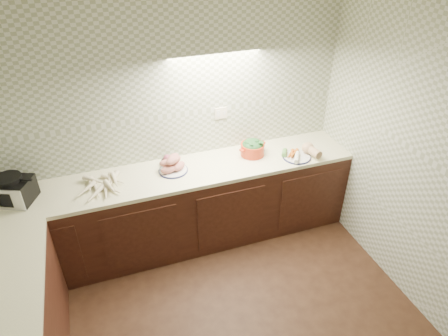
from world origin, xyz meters
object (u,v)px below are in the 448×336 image
object	(u,v)px
sweet_potato_plate	(172,165)
parsnip_pile	(100,187)
dutch_oven	(253,147)
onion_bowl	(169,161)
veg_plate	(302,152)
toaster_oven	(11,190)

from	to	relation	value
sweet_potato_plate	parsnip_pile	bearing A→B (deg)	-172.83
sweet_potato_plate	dutch_oven	xyz separation A→B (m)	(0.85, 0.02, 0.02)
onion_bowl	veg_plate	size ratio (longest dim) A/B	0.43
sweet_potato_plate	veg_plate	distance (m)	1.34
parsnip_pile	dutch_oven	distance (m)	1.56
parsnip_pile	toaster_oven	bearing A→B (deg)	173.64
parsnip_pile	sweet_potato_plate	distance (m)	0.70
dutch_oven	veg_plate	size ratio (longest dim) A/B	0.87
dutch_oven	parsnip_pile	bearing A→B (deg)	166.66
parsnip_pile	dutch_oven	xyz separation A→B (m)	(1.55, 0.11, 0.05)
toaster_oven	sweet_potato_plate	distance (m)	1.43
toaster_oven	veg_plate	size ratio (longest dim) A/B	1.19
parsnip_pile	veg_plate	size ratio (longest dim) A/B	1.19
veg_plate	sweet_potato_plate	bearing A→B (deg)	172.70
parsnip_pile	sweet_potato_plate	xyz separation A→B (m)	(0.70, 0.09, 0.04)
onion_bowl	dutch_oven	bearing A→B (deg)	-5.83
veg_plate	parsnip_pile	bearing A→B (deg)	177.67
onion_bowl	sweet_potato_plate	bearing A→B (deg)	-83.85
onion_bowl	veg_plate	world-z (taller)	veg_plate
toaster_oven	dutch_oven	bearing A→B (deg)	24.89
sweet_potato_plate	dutch_oven	bearing A→B (deg)	1.57
onion_bowl	veg_plate	xyz separation A→B (m)	(1.34, -0.28, 0.00)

